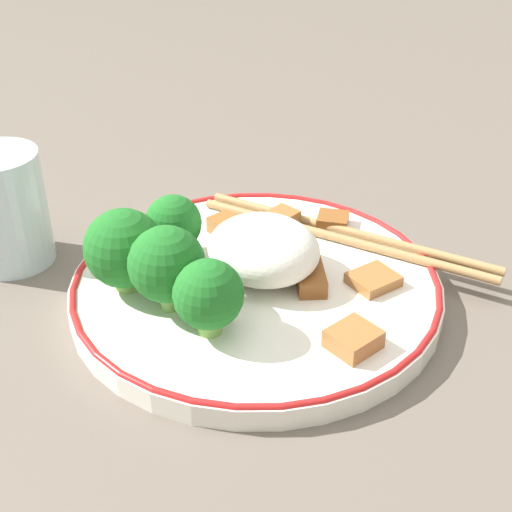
% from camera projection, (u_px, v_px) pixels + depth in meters
% --- Properties ---
extents(ground_plane, '(3.00, 3.00, 0.00)m').
position_uv_depth(ground_plane, '(256.00, 297.00, 0.53)').
color(ground_plane, '#665B51').
extents(plate, '(0.27, 0.27, 0.02)m').
position_uv_depth(plate, '(256.00, 286.00, 0.52)').
color(plate, white).
rests_on(plate, ground_plane).
extents(rice_mound, '(0.08, 0.08, 0.04)m').
position_uv_depth(rice_mound, '(269.00, 251.00, 0.51)').
color(rice_mound, white).
rests_on(rice_mound, plate).
extents(broccoli_back_left, '(0.04, 0.04, 0.05)m').
position_uv_depth(broccoli_back_left, '(173.00, 224.00, 0.53)').
color(broccoli_back_left, '#7FB756').
rests_on(broccoli_back_left, plate).
extents(broccoli_back_center, '(0.06, 0.06, 0.06)m').
position_uv_depth(broccoli_back_center, '(124.00, 249.00, 0.49)').
color(broccoli_back_center, '#7FB756').
rests_on(broccoli_back_center, plate).
extents(broccoli_back_right, '(0.05, 0.05, 0.06)m').
position_uv_depth(broccoli_back_right, '(167.00, 265.00, 0.47)').
color(broccoli_back_right, '#7FB756').
rests_on(broccoli_back_right, plate).
extents(broccoli_mid_left, '(0.05, 0.05, 0.05)m').
position_uv_depth(broccoli_mid_left, '(208.00, 295.00, 0.45)').
color(broccoli_mid_left, '#7FB756').
rests_on(broccoli_mid_left, plate).
extents(meat_near_front, '(0.03, 0.03, 0.01)m').
position_uv_depth(meat_near_front, '(227.00, 270.00, 0.52)').
color(meat_near_front, brown).
rests_on(meat_near_front, plate).
extents(meat_near_left, '(0.03, 0.03, 0.01)m').
position_uv_depth(meat_near_left, '(332.00, 220.00, 0.58)').
color(meat_near_left, brown).
rests_on(meat_near_left, plate).
extents(meat_near_right, '(0.04, 0.04, 0.01)m').
position_uv_depth(meat_near_right, '(310.00, 277.00, 0.51)').
color(meat_near_right, brown).
rests_on(meat_near_right, plate).
extents(meat_near_back, '(0.03, 0.03, 0.01)m').
position_uv_depth(meat_near_back, '(353.00, 339.00, 0.45)').
color(meat_near_back, '#9E6633').
rests_on(meat_near_back, plate).
extents(meat_on_rice_edge, '(0.02, 0.03, 0.01)m').
position_uv_depth(meat_on_rice_edge, '(280.00, 220.00, 0.58)').
color(meat_on_rice_edge, '#9E6633').
rests_on(meat_on_rice_edge, plate).
extents(meat_mid_left, '(0.03, 0.03, 0.01)m').
position_uv_depth(meat_mid_left, '(227.00, 227.00, 0.57)').
color(meat_mid_left, '#995B28').
rests_on(meat_mid_left, plate).
extents(meat_mid_right, '(0.04, 0.04, 0.01)m').
position_uv_depth(meat_mid_right, '(373.00, 280.00, 0.51)').
color(meat_mid_right, '#9E6633').
rests_on(meat_mid_right, plate).
extents(chopsticks, '(0.25, 0.06, 0.01)m').
position_uv_depth(chopsticks, '(345.00, 235.00, 0.56)').
color(chopsticks, '#AD8451').
rests_on(chopsticks, plate).
extents(drinking_glass, '(0.06, 0.06, 0.09)m').
position_uv_depth(drinking_glass, '(5.00, 209.00, 0.55)').
color(drinking_glass, silver).
rests_on(drinking_glass, ground_plane).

